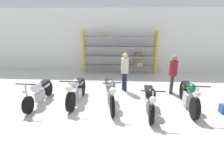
{
  "coord_description": "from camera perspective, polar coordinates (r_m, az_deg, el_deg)",
  "views": [
    {
      "loc": [
        0.36,
        -5.56,
        2.79
      ],
      "look_at": [
        0.0,
        0.4,
        0.7
      ],
      "focal_mm": 28.0,
      "sensor_mm": 36.0,
      "label": 1
    }
  ],
  "objects": [
    {
      "name": "person_browsing",
      "position": [
        7.5,
        19.31,
        3.84
      ],
      "size": [
        0.39,
        0.39,
        1.59
      ],
      "rotation": [
        0.0,
        0.0,
        2.9
      ],
      "color": "#38332D",
      "rests_on": "ground_plane"
    },
    {
      "name": "shelving_rack",
      "position": [
        10.19,
        2.83,
        10.31
      ],
      "size": [
        4.22,
        0.63,
        2.41
      ],
      "color": "gold",
      "rests_on": "ground_plane"
    },
    {
      "name": "motorcycle_silver",
      "position": [
        6.46,
        -11.59,
        -2.2
      ],
      "size": [
        0.69,
        2.04,
        1.04
      ],
      "rotation": [
        0.0,
        0.0,
        -1.61
      ],
      "color": "black",
      "rests_on": "ground_plane"
    },
    {
      "name": "motorcycle_grey",
      "position": [
        6.08,
        -0.58,
        -2.45
      ],
      "size": [
        0.64,
        2.13,
        1.1
      ],
      "rotation": [
        0.0,
        0.0,
        -1.41
      ],
      "color": "black",
      "rests_on": "ground_plane"
    },
    {
      "name": "motorcycle_green",
      "position": [
        6.52,
        23.79,
        -3.47
      ],
      "size": [
        0.7,
        2.16,
        1.05
      ],
      "rotation": [
        0.0,
        0.0,
        -1.66
      ],
      "color": "black",
      "rests_on": "ground_plane"
    },
    {
      "name": "back_wall",
      "position": [
        10.48,
        1.5,
        13.87
      ],
      "size": [
        30.0,
        0.08,
        3.6
      ],
      "color": "white",
      "rests_on": "ground_plane"
    },
    {
      "name": "motorcycle_white",
      "position": [
        6.8,
        -22.83,
        -2.13
      ],
      "size": [
        0.64,
        2.08,
        1.0
      ],
      "rotation": [
        0.0,
        0.0,
        -1.61
      ],
      "color": "black",
      "rests_on": "ground_plane"
    },
    {
      "name": "motorcycle_black",
      "position": [
        5.79,
        12.21,
        -4.72
      ],
      "size": [
        0.68,
        1.94,
        1.01
      ],
      "rotation": [
        0.0,
        0.0,
        -1.62
      ],
      "color": "black",
      "rests_on": "ground_plane"
    },
    {
      "name": "person_near_rack",
      "position": [
        7.38,
        4.16,
        4.88
      ],
      "size": [
        0.43,
        0.43,
        1.63
      ],
      "rotation": [
        0.0,
        0.0,
        3.59
      ],
      "color": "#1E2338",
      "rests_on": "ground_plane"
    },
    {
      "name": "ground_plane",
      "position": [
        6.23,
        -0.22,
        -7.31
      ],
      "size": [
        30.0,
        30.0,
        0.0
      ],
      "primitive_type": "plane",
      "color": "silver"
    }
  ]
}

